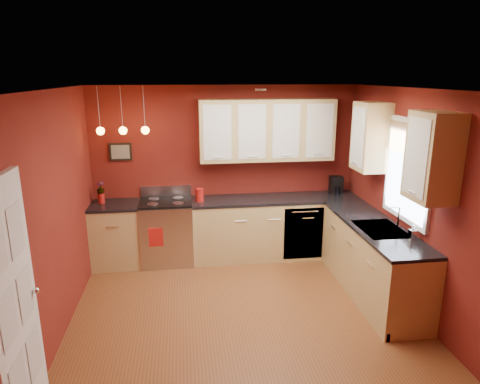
{
  "coord_description": "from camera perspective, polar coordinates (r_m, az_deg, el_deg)",
  "views": [
    {
      "loc": [
        -0.65,
        -4.3,
        2.75
      ],
      "look_at": [
        0.07,
        1.0,
        1.27
      ],
      "focal_mm": 32.0,
      "sensor_mm": 36.0,
      "label": 1
    }
  ],
  "objects": [
    {
      "name": "floor",
      "position": [
        5.14,
        0.74,
        -16.87
      ],
      "size": [
        4.2,
        4.2,
        0.0
      ],
      "primitive_type": "plane",
      "color": "brown",
      "rests_on": "ground"
    },
    {
      "name": "ceiling",
      "position": [
        4.35,
        0.86,
        13.48
      ],
      "size": [
        4.0,
        4.2,
        0.02
      ],
      "primitive_type": "cube",
      "color": "white",
      "rests_on": "wall_back"
    },
    {
      "name": "wall_back",
      "position": [
        6.59,
        -1.92,
        2.73
      ],
      "size": [
        4.0,
        0.02,
        2.6
      ],
      "primitive_type": "cube",
      "color": "maroon",
      "rests_on": "floor"
    },
    {
      "name": "wall_front",
      "position": [
        2.71,
        7.71,
        -17.0
      ],
      "size": [
        4.0,
        0.02,
        2.6
      ],
      "primitive_type": "cube",
      "color": "maroon",
      "rests_on": "floor"
    },
    {
      "name": "wall_left",
      "position": [
        4.73,
        -23.97,
        -3.77
      ],
      "size": [
        0.02,
        4.2,
        2.6
      ],
      "primitive_type": "cube",
      "color": "maroon",
      "rests_on": "floor"
    },
    {
      "name": "wall_right",
      "position": [
        5.25,
        22.93,
        -1.82
      ],
      "size": [
        0.02,
        4.2,
        2.6
      ],
      "primitive_type": "cube",
      "color": "maroon",
      "rests_on": "floor"
    },
    {
      "name": "base_cabinets_back_left",
      "position": [
        6.59,
        -16.06,
        -5.6
      ],
      "size": [
        0.7,
        0.6,
        0.9
      ],
      "primitive_type": "cube",
      "color": "tan",
      "rests_on": "floor"
    },
    {
      "name": "base_cabinets_back_right",
      "position": [
        6.66,
        4.7,
        -4.8
      ],
      "size": [
        2.54,
        0.6,
        0.9
      ],
      "primitive_type": "cube",
      "color": "tan",
      "rests_on": "floor"
    },
    {
      "name": "base_cabinets_right",
      "position": [
        5.77,
        17.19,
        -8.75
      ],
      "size": [
        0.6,
        2.1,
        0.9
      ],
      "primitive_type": "cube",
      "color": "tan",
      "rests_on": "floor"
    },
    {
      "name": "counter_back_left",
      "position": [
        6.44,
        -16.37,
        -1.69
      ],
      "size": [
        0.7,
        0.62,
        0.04
      ],
      "primitive_type": "cube",
      "color": "black",
      "rests_on": "base_cabinets_back_left"
    },
    {
      "name": "counter_back_right",
      "position": [
        6.51,
        4.79,
        -0.92
      ],
      "size": [
        2.54,
        0.62,
        0.04
      ],
      "primitive_type": "cube",
      "color": "black",
      "rests_on": "base_cabinets_back_right"
    },
    {
      "name": "counter_right",
      "position": [
        5.6,
        17.57,
        -4.35
      ],
      "size": [
        0.62,
        2.1,
        0.04
      ],
      "primitive_type": "cube",
      "color": "black",
      "rests_on": "base_cabinets_right"
    },
    {
      "name": "gas_range",
      "position": [
        6.51,
        -9.69,
        -5.17
      ],
      "size": [
        0.76,
        0.64,
        1.11
      ],
      "color": "#B6B5BA",
      "rests_on": "floor"
    },
    {
      "name": "dishwasher_front",
      "position": [
        6.49,
        8.45,
        -5.49
      ],
      "size": [
        0.6,
        0.02,
        0.8
      ],
      "primitive_type": "cube",
      "color": "#B6B5BA",
      "rests_on": "base_cabinets_back_right"
    },
    {
      "name": "sink",
      "position": [
        5.48,
        18.25,
        -4.92
      ],
      "size": [
        0.5,
        0.7,
        0.33
      ],
      "color": "#939298",
      "rests_on": "counter_right"
    },
    {
      "name": "window",
      "position": [
        5.4,
        21.54,
        3.03
      ],
      "size": [
        0.06,
        1.02,
        1.22
      ],
      "color": "white",
      "rests_on": "wall_right"
    },
    {
      "name": "door_left_wall",
      "position": [
        3.78,
        -27.99,
        -13.62
      ],
      "size": [
        0.12,
        0.82,
        2.05
      ],
      "color": "white",
      "rests_on": "floor"
    },
    {
      "name": "upper_cabinets_back",
      "position": [
        6.4,
        3.6,
        8.24
      ],
      "size": [
        2.0,
        0.35,
        0.9
      ],
      "primitive_type": "cube",
      "color": "tan",
      "rests_on": "wall_back"
    },
    {
      "name": "upper_cabinets_right",
      "position": [
        5.3,
        20.27,
        5.83
      ],
      "size": [
        0.35,
        1.95,
        0.9
      ],
      "primitive_type": "cube",
      "color": "tan",
      "rests_on": "wall_right"
    },
    {
      "name": "wall_picture",
      "position": [
        6.53,
        -15.64,
        5.19
      ],
      "size": [
        0.32,
        0.03,
        0.26
      ],
      "primitive_type": "cube",
      "color": "black",
      "rests_on": "wall_back"
    },
    {
      "name": "pendant_lights",
      "position": [
        6.14,
        -15.34,
        7.98
      ],
      "size": [
        0.71,
        0.11,
        0.66
      ],
      "color": "#939298",
      "rests_on": "ceiling"
    },
    {
      "name": "red_canister",
      "position": [
        6.3,
        -5.41,
        -0.4
      ],
      "size": [
        0.13,
        0.13,
        0.19
      ],
      "color": "#B11613",
      "rests_on": "counter_back_right"
    },
    {
      "name": "red_vase",
      "position": [
        6.51,
        -18.0,
        -0.8
      ],
      "size": [
        0.09,
        0.09,
        0.15
      ],
      "primitive_type": "cylinder",
      "color": "#B11613",
      "rests_on": "counter_back_left"
    },
    {
      "name": "flowers",
      "position": [
        6.47,
        -18.11,
        0.5
      ],
      "size": [
        0.13,
        0.13,
        0.2
      ],
      "primitive_type": "imported",
      "rotation": [
        0.0,
        0.0,
        -0.24
      ],
      "color": "#B11613",
      "rests_on": "red_vase"
    },
    {
      "name": "coffee_maker",
      "position": [
        6.86,
        12.69,
        0.85
      ],
      "size": [
        0.19,
        0.19,
        0.27
      ],
      "rotation": [
        0.0,
        0.0,
        0.0
      ],
      "color": "black",
      "rests_on": "counter_back_right"
    },
    {
      "name": "soap_pump",
      "position": [
        5.23,
        22.06,
        -4.99
      ],
      "size": [
        0.08,
        0.08,
        0.17
      ],
      "primitive_type": "imported",
      "rotation": [
        0.0,
        0.0,
        -0.01
      ],
      "color": "silver",
      "rests_on": "counter_right"
    },
    {
      "name": "dish_towel",
      "position": [
        6.2,
        -11.15,
        -5.95
      ],
      "size": [
        0.2,
        0.01,
        0.27
      ],
      "primitive_type": "cube",
      "color": "#B11613",
      "rests_on": "gas_range"
    }
  ]
}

